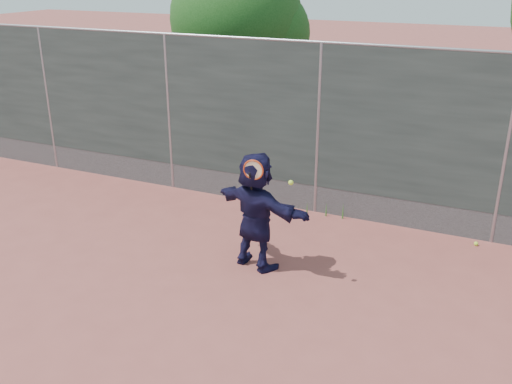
% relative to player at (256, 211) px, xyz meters
% --- Properties ---
extents(ground, '(80.00, 80.00, 0.00)m').
position_rel_player_xyz_m(ground, '(0.16, -1.25, -0.88)').
color(ground, '#9E4C42').
rests_on(ground, ground).
extents(player, '(1.72, 0.98, 1.76)m').
position_rel_player_xyz_m(player, '(0.00, 0.00, 0.00)').
color(player, '#151233').
rests_on(player, ground).
extents(ball_ground, '(0.07, 0.07, 0.07)m').
position_rel_player_xyz_m(ball_ground, '(2.95, 2.01, -0.85)').
color(ball_ground, '#C4F135').
rests_on(ball_ground, ground).
extents(fence, '(20.00, 0.06, 3.03)m').
position_rel_player_xyz_m(fence, '(0.16, 2.25, 0.70)').
color(fence, '#38423D').
rests_on(fence, ground).
extents(swing_action, '(0.76, 0.22, 0.51)m').
position_rel_player_xyz_m(swing_action, '(0.11, -0.21, 0.68)').
color(swing_action, '#C33912').
rests_on(swing_action, ground).
extents(tree_left, '(3.15, 3.00, 4.53)m').
position_rel_player_xyz_m(tree_left, '(-2.68, 5.31, 2.06)').
color(tree_left, '#382314').
rests_on(tree_left, ground).
extents(weed_clump, '(0.68, 0.07, 0.30)m').
position_rel_player_xyz_m(weed_clump, '(0.46, 2.14, -0.75)').
color(weed_clump, '#387226').
rests_on(weed_clump, ground).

